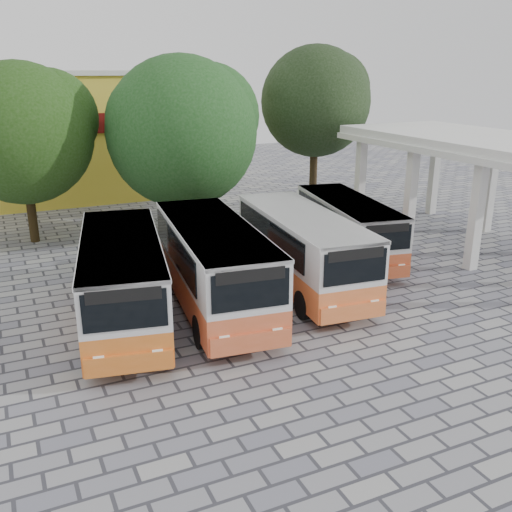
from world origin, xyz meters
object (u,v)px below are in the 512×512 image
bus_far_left (122,276)px  bus_centre_right (303,246)px  bus_centre_left (214,262)px  bus_far_right (348,225)px

bus_far_left → bus_centre_right: (7.19, 0.40, 0.00)m
bus_far_left → bus_centre_left: (3.27, -0.09, 0.07)m
bus_centre_left → bus_far_right: (7.64, 2.90, -0.23)m
bus_far_left → bus_centre_right: size_ratio=1.02×
bus_far_left → bus_far_right: (10.91, 2.81, -0.16)m
bus_centre_left → bus_far_right: bus_centre_left is taller
bus_far_left → bus_centre_left: bus_centre_left is taller
bus_far_left → bus_far_right: size_ratio=1.10×
bus_far_left → bus_centre_left: size_ratio=0.98×
bus_far_left → bus_centre_right: bearing=13.9°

